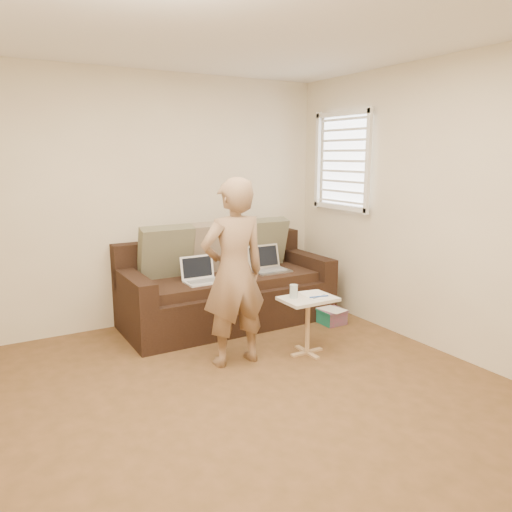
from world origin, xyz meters
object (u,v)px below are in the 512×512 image
at_px(laptop_white, 203,283).
at_px(side_table, 308,326).
at_px(drinking_glass, 294,291).
at_px(sofa, 228,284).
at_px(laptop_silver, 271,272).
at_px(striped_box, 332,316).
at_px(person, 234,273).

relative_size(laptop_white, side_table, 0.67).
xyz_separation_m(laptop_white, drinking_glass, (0.46, -0.91, 0.07)).
relative_size(sofa, laptop_silver, 5.61).
relative_size(sofa, drinking_glass, 18.33).
distance_m(laptop_silver, laptop_white, 0.84).
relative_size(laptop_silver, striped_box, 1.54).
distance_m(sofa, striped_box, 1.16).
bearing_deg(side_table, laptop_silver, 76.18).
xyz_separation_m(sofa, person, (-0.43, -0.97, 0.37)).
bearing_deg(person, laptop_white, -94.13).
height_order(laptop_white, drinking_glass, laptop_white).
distance_m(laptop_white, person, 0.86).
bearing_deg(laptop_white, laptop_silver, 3.56).
relative_size(laptop_silver, drinking_glass, 3.27).
height_order(sofa, laptop_white, sofa).
distance_m(sofa, person, 1.12).
relative_size(sofa, striped_box, 8.62).
bearing_deg(drinking_glass, side_table, -23.75).
height_order(laptop_silver, laptop_white, laptop_silver).
distance_m(laptop_white, side_table, 1.15).
height_order(laptop_white, striped_box, laptop_white).
height_order(laptop_silver, drinking_glass, laptop_silver).
bearing_deg(sofa, person, -114.04).
distance_m(laptop_white, striped_box, 1.43).
bearing_deg(sofa, striped_box, -32.47).
relative_size(sofa, side_table, 4.18).
bearing_deg(laptop_silver, striped_box, -47.41).
bearing_deg(striped_box, laptop_white, 161.19).
relative_size(side_table, drinking_glass, 4.39).
bearing_deg(drinking_glass, striped_box, 29.80).
bearing_deg(side_table, striped_box, 36.72).
height_order(drinking_glass, striped_box, drinking_glass).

